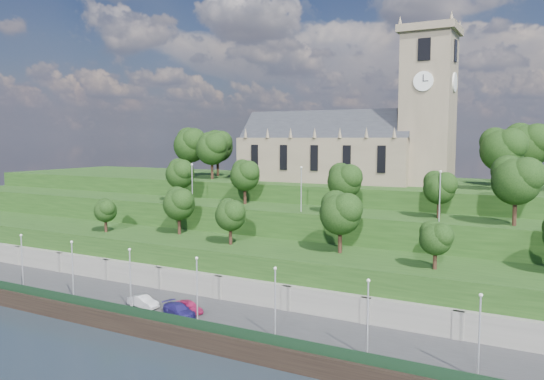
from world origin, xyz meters
The scene contains 17 objects.
ground centered at (0.00, 0.00, 0.00)m, with size 320.00×320.00×0.00m, color #1B242C.
promenade centered at (0.00, 6.00, 1.00)m, with size 160.00×12.00×2.00m, color #2D2D30.
quay_wall centered at (0.00, -0.05, 1.10)m, with size 160.00×0.50×2.20m, color black.
fence centered at (0.00, 0.60, 2.60)m, with size 160.00×0.10×1.20m, color black.
retaining_wall centered at (0.00, 11.97, 2.50)m, with size 160.00×2.10×5.00m.
embankment_lower centered at (0.00, 18.00, 4.00)m, with size 160.00×12.00×8.00m, color #1A3812.
embankment_upper centered at (0.00, 29.00, 6.00)m, with size 160.00×10.00×12.00m, color #1A3812.
hilltop centered at (0.00, 50.00, 7.50)m, with size 160.00×32.00×15.00m, color #1A3812.
church centered at (0.79, 45.98, 22.52)m, with size 38.60×12.35×27.60m.
trees_lower centered at (2.55, 18.56, 12.78)m, with size 68.56×8.34×8.14m.
trees_upper centered at (5.92, 28.01, 17.26)m, with size 59.00×8.44×8.81m.
trees_hilltop centered at (0.45, 44.65, 21.65)m, with size 75.13×16.59×10.47m.
lamp_posts_promenade centered at (-2.00, 2.50, 6.43)m, with size 60.36×0.36×7.65m.
lamp_posts_upper centered at (0.00, 26.00, 15.97)m, with size 40.36×0.36×6.76m.
car_left centered at (-5.02, 4.91, 2.72)m, with size 1.70×4.24×1.44m, color #A51B4B.
car_middle centered at (-11.18, 3.77, 2.73)m, with size 1.55×4.44×1.46m, color #9F9EA2.
car_right centered at (-5.22, 3.26, 2.73)m, with size 2.04×5.02×1.46m, color navy.
Camera 1 is at (33.07, -45.15, 22.89)m, focal length 35.00 mm.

